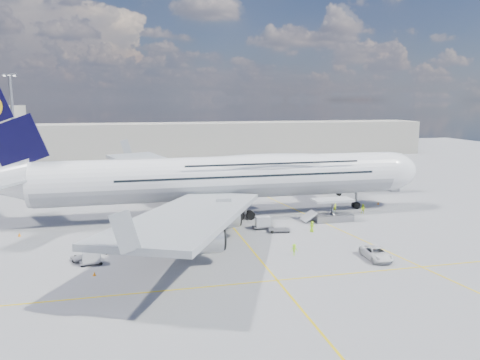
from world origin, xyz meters
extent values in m
plane|color=gray|center=(0.00, 0.00, 0.00)|extent=(300.00, 300.00, 0.00)
cube|color=#DABA0B|center=(0.00, 0.00, 0.01)|extent=(0.25, 220.00, 0.01)
cube|color=#DABA0B|center=(0.00, -20.00, 0.01)|extent=(120.00, 0.25, 0.01)
cube|color=#DABA0B|center=(14.00, 10.00, 0.01)|extent=(14.16, 99.06, 0.01)
cylinder|color=white|center=(0.00, 10.00, 6.80)|extent=(62.00, 7.20, 7.20)
cylinder|color=#9EA0A5|center=(0.00, 10.00, 6.65)|extent=(60.76, 7.13, 7.13)
ellipsoid|color=white|center=(8.00, 10.00, 8.78)|extent=(36.00, 6.84, 3.76)
ellipsoid|color=white|center=(31.00, 10.00, 6.80)|extent=(11.52, 7.20, 7.20)
ellipsoid|color=black|center=(34.24, 10.00, 7.40)|extent=(3.84, 4.16, 1.44)
cube|color=black|center=(-33.50, 10.00, 16.40)|extent=(11.02, 0.46, 14.61)
cube|color=#999EA3|center=(-8.00, 30.00, 5.60)|extent=(25.49, 39.15, 3.35)
cube|color=#999EA3|center=(-8.00, -10.00, 5.60)|extent=(25.49, 39.15, 3.35)
cylinder|color=#B7BABF|center=(-3.00, 22.50, 3.20)|extent=(5.20, 3.50, 3.50)
cylinder|color=#B7BABF|center=(-7.50, 33.00, 3.20)|extent=(5.20, 3.50, 3.50)
cylinder|color=#B7BABF|center=(-3.00, -2.50, 3.20)|extent=(5.20, 3.50, 3.50)
cylinder|color=#B7BABF|center=(-7.50, -13.00, 3.20)|extent=(5.20, 3.50, 3.50)
cylinder|color=gray|center=(25.00, 10.00, 2.20)|extent=(0.44, 0.44, 3.80)
cylinder|color=black|center=(25.00, 10.00, 0.65)|extent=(1.30, 0.90, 1.30)
cylinder|color=gray|center=(0.00, 10.00, 2.20)|extent=(0.56, 0.56, 3.80)
cylinder|color=black|center=(0.00, 13.20, 0.75)|extent=(1.50, 0.90, 1.50)
cube|color=#B7B7BC|center=(25.00, 18.60, 7.10)|extent=(3.00, 10.00, 2.60)
cube|color=#B7B7BC|center=(33.00, 23.60, 7.10)|extent=(18.00, 3.00, 2.60)
cylinder|color=gray|center=(27.00, 21.60, 3.55)|extent=(0.80, 0.80, 7.10)
cylinder|color=black|center=(27.00, 21.60, 0.45)|extent=(0.90, 0.80, 0.90)
cylinder|color=gray|center=(41.00, 23.60, 3.55)|extent=(1.00, 1.00, 7.10)
cube|color=gray|center=(41.00, 23.60, 0.40)|extent=(2.00, 2.00, 0.80)
cylinder|color=#B7B7BC|center=(25.00, 14.80, 7.10)|extent=(3.60, 3.60, 2.80)
cube|color=silver|center=(17.00, 2.90, 3.50)|extent=(6.50, 3.20, 0.35)
cube|color=gray|center=(17.00, 2.90, 0.55)|extent=(6.50, 3.20, 1.10)
cube|color=gray|center=(17.00, 2.90, 2.05)|extent=(0.22, 1.99, 3.00)
cylinder|color=black|center=(14.40, 1.70, 0.35)|extent=(0.70, 0.30, 0.70)
cube|color=silver|center=(12.80, 2.90, 1.00)|extent=(2.16, 2.60, 1.60)
cylinder|color=gray|center=(-40.00, 45.00, 12.50)|extent=(0.70, 0.70, 25.00)
cube|color=gray|center=(-40.00, 45.00, 25.20)|extent=(3.00, 0.40, 0.60)
cube|color=#B2AD9E|center=(0.00, 95.00, 6.00)|extent=(180.00, 16.00, 12.00)
cube|color=#193814|center=(40.00, 140.00, 4.00)|extent=(160.00, 6.00, 8.00)
cube|color=gray|center=(-20.49, -9.86, 0.33)|extent=(2.98, 1.88, 0.17)
cylinder|color=black|center=(-21.61, -10.41, 0.20)|extent=(0.41, 0.17, 0.41)
cylinder|color=black|center=(-19.37, -9.30, 0.20)|extent=(0.41, 0.17, 0.41)
cube|color=silver|center=(-20.49, -9.86, 1.07)|extent=(2.23, 1.68, 1.40)
cube|color=gray|center=(-21.31, -8.01, 0.39)|extent=(3.74, 2.90, 0.20)
cylinder|color=black|center=(-22.64, -8.68, 0.24)|extent=(0.49, 0.20, 0.49)
cylinder|color=black|center=(-19.98, -7.35, 0.24)|extent=(0.49, 0.20, 0.49)
cube|color=gray|center=(-10.46, -6.74, 0.38)|extent=(3.44, 2.07, 0.20)
cylinder|color=black|center=(-11.77, -7.40, 0.24)|extent=(0.48, 0.20, 0.48)
cylinder|color=black|center=(-9.15, -6.09, 0.24)|extent=(0.48, 0.20, 0.48)
cube|color=gray|center=(-17.61, -5.71, 0.37)|extent=(3.21, 1.77, 0.19)
cylinder|color=black|center=(-18.88, -6.34, 0.23)|extent=(0.47, 0.19, 0.47)
cylinder|color=black|center=(-16.34, -5.07, 0.23)|extent=(0.47, 0.19, 0.47)
cube|color=gray|center=(6.28, -1.59, 0.37)|extent=(3.50, 2.39, 0.19)
cylinder|color=black|center=(5.00, -2.23, 0.23)|extent=(0.47, 0.19, 0.47)
cylinder|color=black|center=(7.55, -0.95, 0.23)|extent=(0.47, 0.19, 0.47)
cube|color=gray|center=(4.36, 0.72, 0.36)|extent=(3.13, 1.77, 0.18)
cylinder|color=black|center=(3.14, 0.11, 0.22)|extent=(0.45, 0.18, 0.45)
cylinder|color=black|center=(5.58, 1.33, 0.22)|extent=(0.45, 0.18, 0.45)
cube|color=silver|center=(4.36, 0.72, 1.17)|extent=(2.31, 1.63, 1.53)
cube|color=white|center=(-7.19, -4.34, 0.71)|extent=(3.11, 2.05, 1.32)
cube|color=black|center=(-7.19, -4.34, 1.53)|extent=(1.31, 1.45, 0.51)
cylinder|color=black|center=(-8.21, -4.90, 0.33)|extent=(0.65, 0.25, 0.65)
cylinder|color=black|center=(-6.17, -3.77, 0.33)|extent=(0.65, 0.25, 0.65)
cube|color=gray|center=(-4.02, 25.73, 0.92)|extent=(6.34, 3.87, 1.83)
cube|color=white|center=(-4.66, 25.73, 2.66)|extent=(4.88, 3.49, 2.02)
cube|color=white|center=(-1.73, 25.73, 1.74)|extent=(2.20, 2.50, 1.47)
cube|color=black|center=(-1.09, 25.73, 1.92)|extent=(0.68, 1.79, 0.82)
cylinder|color=black|center=(-2.01, 24.68, 0.50)|extent=(1.01, 0.32, 1.01)
cylinder|color=black|center=(-6.04, 26.79, 0.50)|extent=(1.01, 0.32, 1.01)
cube|color=orange|center=(-4.66, 25.73, 2.02)|extent=(4.94, 3.55, 0.46)
cube|color=gray|center=(-20.52, 39.74, 0.86)|extent=(5.91, 3.23, 1.72)
cube|color=white|center=(-21.13, 39.74, 2.50)|extent=(4.50, 3.00, 1.90)
cube|color=white|center=(-18.37, 39.74, 1.64)|extent=(1.94, 2.27, 1.38)
cube|color=black|center=(-17.77, 39.74, 1.81)|extent=(0.50, 1.71, 0.78)
cylinder|color=black|center=(-18.63, 38.75, 0.47)|extent=(0.95, 0.30, 0.95)
cylinder|color=black|center=(-22.42, 40.73, 0.47)|extent=(0.95, 0.30, 0.95)
imported|color=silver|center=(14.30, -16.21, 0.77)|extent=(2.84, 5.64, 1.53)
imported|color=#B6DC17|center=(20.14, 8.64, 0.93)|extent=(0.80, 0.67, 1.86)
imported|color=#BEE518|center=(24.26, 5.91, 0.87)|extent=(1.07, 1.06, 1.74)
imported|color=#BFFF1A|center=(-5.68, 0.99, 0.98)|extent=(0.81, 1.24, 1.96)
imported|color=#ABF81A|center=(11.09, -2.83, 0.84)|extent=(0.94, 0.97, 1.68)
imported|color=#9CF419|center=(4.76, -12.39, 0.76)|extent=(1.08, 0.77, 1.52)
cone|color=orange|center=(30.76, 12.06, 0.26)|extent=(0.41, 0.41, 0.52)
cube|color=orange|center=(30.76, 12.06, 0.01)|extent=(0.35, 0.35, 0.03)
cone|color=orange|center=(-14.59, 30.92, 0.27)|extent=(0.43, 0.43, 0.54)
cube|color=orange|center=(-14.59, 30.92, 0.01)|extent=(0.37, 0.37, 0.03)
cone|color=orange|center=(-12.97, 41.03, 0.32)|extent=(0.50, 0.50, 0.64)
cube|color=orange|center=(-12.97, 41.03, 0.02)|extent=(0.43, 0.43, 0.03)
cone|color=orange|center=(-13.63, 0.14, 0.27)|extent=(0.43, 0.43, 0.55)
cube|color=orange|center=(-13.63, 0.14, 0.01)|extent=(0.37, 0.37, 0.03)
cone|color=orange|center=(-19.92, -13.81, 0.24)|extent=(0.38, 0.38, 0.48)
cube|color=orange|center=(-19.92, -13.81, 0.01)|extent=(0.33, 0.33, 0.03)
cone|color=orange|center=(-31.72, 5.12, 0.28)|extent=(0.44, 0.44, 0.56)
cube|color=orange|center=(-31.72, 5.12, 0.02)|extent=(0.38, 0.38, 0.03)
camera|label=1|loc=(-15.54, -67.10, 19.82)|focal=35.00mm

